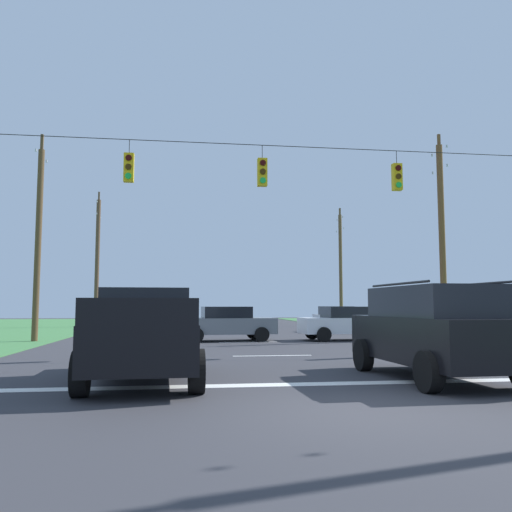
% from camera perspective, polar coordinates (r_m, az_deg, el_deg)
% --- Properties ---
extents(ground_plane, '(120.00, 120.00, 0.00)m').
position_cam_1_polar(ground_plane, '(8.40, 12.37, -16.07)').
color(ground_plane, '#333338').
extents(stop_bar_stripe, '(15.73, 0.45, 0.01)m').
position_cam_1_polar(stop_bar_stripe, '(11.01, 7.23, -13.54)').
color(stop_bar_stripe, white).
rests_on(stop_bar_stripe, ground).
extents(lane_dash_0, '(2.50, 0.15, 0.01)m').
position_cam_1_polar(lane_dash_0, '(16.83, 1.79, -10.72)').
color(lane_dash_0, white).
rests_on(lane_dash_0, ground).
extents(lane_dash_1, '(2.50, 0.15, 0.01)m').
position_cam_1_polar(lane_dash_1, '(22.95, -0.85, -9.29)').
color(lane_dash_1, white).
rests_on(lane_dash_1, ground).
extents(lane_dash_2, '(2.50, 0.15, 0.01)m').
position_cam_1_polar(lane_dash_2, '(32.20, -2.92, -8.15)').
color(lane_dash_2, white).
rests_on(lane_dash_2, ground).
extents(overhead_signal_span, '(19.06, 0.31, 7.46)m').
position_cam_1_polar(overhead_signal_span, '(17.71, 1.56, 2.82)').
color(overhead_signal_span, brown).
rests_on(overhead_signal_span, ground).
extents(pickup_truck, '(2.43, 5.46, 1.95)m').
position_cam_1_polar(pickup_truck, '(11.59, -12.00, -8.26)').
color(pickup_truck, black).
rests_on(pickup_truck, ground).
extents(suv_black, '(2.31, 4.85, 2.05)m').
position_cam_1_polar(suv_black, '(12.06, 18.70, -7.54)').
color(suv_black, black).
rests_on(suv_black, ground).
extents(distant_car_crossing_white, '(4.37, 2.16, 1.52)m').
position_cam_1_polar(distant_car_crossing_white, '(24.50, 9.88, -7.12)').
color(distant_car_crossing_white, silver).
rests_on(distant_car_crossing_white, ground).
extents(distant_car_oncoming, '(4.41, 2.26, 1.52)m').
position_cam_1_polar(distant_car_oncoming, '(23.66, -3.23, -7.25)').
color(distant_car_oncoming, slate).
rests_on(distant_car_oncoming, ground).
extents(distant_car_far_parked, '(2.03, 4.31, 1.52)m').
position_cam_1_polar(distant_car_far_parked, '(32.00, 8.64, -6.70)').
color(distant_car_far_parked, silver).
rests_on(distant_car_far_parked, ground).
extents(utility_pole_mid_right, '(0.29, 1.57, 9.79)m').
position_cam_1_polar(utility_pole_mid_right, '(26.47, 19.47, 2.12)').
color(utility_pole_mid_right, brown).
rests_on(utility_pole_mid_right, ground).
extents(utility_pole_far_right, '(0.26, 1.95, 9.17)m').
position_cam_1_polar(utility_pole_far_right, '(41.39, 9.14, -1.03)').
color(utility_pole_far_right, brown).
rests_on(utility_pole_far_right, ground).
extents(utility_pole_mid_left, '(0.27, 1.84, 9.22)m').
position_cam_1_polar(utility_pole_mid_left, '(25.14, -22.49, 1.64)').
color(utility_pole_mid_left, brown).
rests_on(utility_pole_mid_left, ground).
extents(utility_pole_far_left, '(0.31, 1.84, 9.98)m').
position_cam_1_polar(utility_pole_far_left, '(40.44, -16.79, -0.35)').
color(utility_pole_far_left, brown).
rests_on(utility_pole_far_left, ground).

